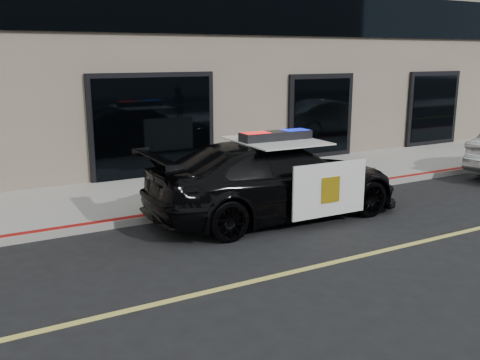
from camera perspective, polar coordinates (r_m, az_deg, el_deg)
ground at (r=9.30m, az=12.47°, el=-8.01°), size 120.00×120.00×0.00m
sidewalk_n at (r=13.45m, az=-2.46°, el=-0.74°), size 60.00×3.50×0.15m
police_car at (r=11.11m, az=3.79°, el=0.14°), size 2.65×5.60×1.80m
fire_hydrant at (r=11.51m, az=-9.42°, el=-1.23°), size 0.32×0.44×0.71m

